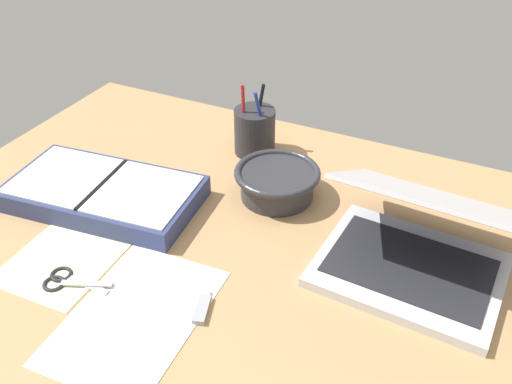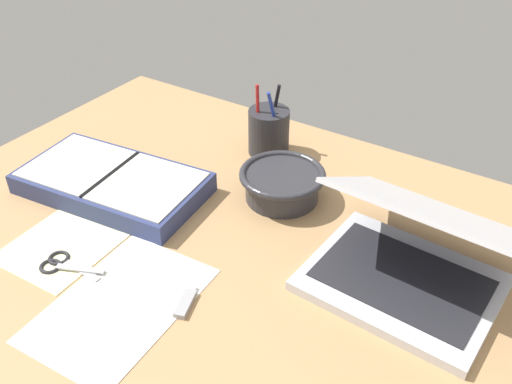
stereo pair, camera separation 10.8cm
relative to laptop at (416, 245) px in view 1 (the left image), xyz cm
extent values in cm
cube|color=tan|center=(-27.30, -10.05, -6.04)|extent=(140.00, 100.00, 2.00)
cube|color=silver|center=(-0.13, -2.24, -4.14)|extent=(32.30, 26.12, 1.80)
cube|color=#232328|center=(-0.13, -2.24, -3.12)|extent=(28.19, 19.11, 0.24)
cube|color=silver|center=(0.25, 4.22, 7.50)|extent=(32.15, 23.68, 12.08)
cube|color=navy|center=(0.23, 3.79, 7.28)|extent=(29.54, 21.16, 10.52)
cylinder|color=#2D2D33|center=(-30.46, 9.26, -2.17)|extent=(15.04, 15.04, 5.76)
torus|color=#2D2D33|center=(-30.46, 9.26, 0.71)|extent=(17.69, 17.69, 1.42)
cylinder|color=#28282D|center=(-42.44, 23.39, 0.30)|extent=(9.40, 9.40, 10.68)
cylinder|color=black|center=(-42.78, 25.95, 3.51)|extent=(3.28, 1.13, 15.05)
cylinder|color=#233899|center=(-40.09, 22.32, 3.90)|extent=(2.48, 4.52, 15.62)
cylinder|color=#B21E1E|center=(-44.15, 21.45, 3.95)|extent=(1.83, 1.71, 16.02)
cube|color=navy|center=(-61.30, -8.06, -2.91)|extent=(40.28, 24.60, 4.26)
cube|color=silver|center=(-70.52, -9.04, -0.63)|extent=(19.69, 20.45, 0.30)
cube|color=silver|center=(-52.08, -7.07, -0.63)|extent=(19.69, 20.45, 0.30)
cube|color=black|center=(-61.30, -8.06, -0.48)|extent=(2.78, 18.64, 0.30)
cube|color=#B7B7BC|center=(-48.76, -29.09, -4.44)|extent=(8.59, 4.56, 0.30)
cube|color=#B7B7BC|center=(-48.76, -29.09, -4.74)|extent=(8.85, 1.35, 0.30)
torus|color=#232328|center=(-54.00, -31.31, -4.74)|extent=(3.90, 3.90, 0.70)
torus|color=#232328|center=(-54.45, -28.99, -4.74)|extent=(3.90, 3.90, 0.70)
cube|color=white|center=(-37.29, -31.12, -4.96)|extent=(21.32, 30.80, 0.16)
cube|color=#F4EFB2|center=(-57.05, -21.88, -4.96)|extent=(18.77, 28.88, 0.16)
cube|color=#99999E|center=(-28.15, -25.59, -4.54)|extent=(3.74, 6.32, 1.00)
cube|color=silver|center=(-29.25, -22.17, -4.54)|extent=(1.51, 1.51, 0.60)
camera|label=1|loc=(7.74, -79.74, 64.02)|focal=40.00mm
camera|label=2|loc=(17.13, -74.47, 64.02)|focal=40.00mm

